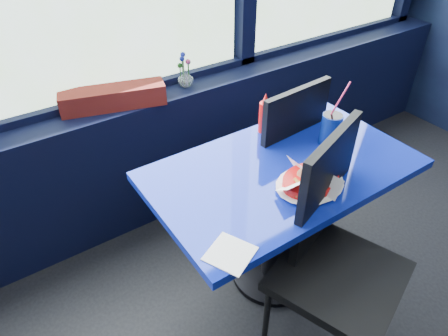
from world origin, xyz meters
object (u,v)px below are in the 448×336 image
at_px(flower_vase, 185,76).
at_px(ketchup_bottle, 265,115).
at_px(food_basket, 311,179).
at_px(soda_cup, 331,128).
at_px(near_table, 280,197).
at_px(chair_near_front, 332,244).
at_px(planter_box, 113,97).
at_px(chair_near_back, 276,149).

distance_m(flower_vase, ketchup_bottle, 0.59).
height_order(food_basket, soda_cup, soda_cup).
relative_size(near_table, chair_near_front, 1.16).
relative_size(chair_near_front, planter_box, 1.93).
bearing_deg(soda_cup, flower_vase, 110.59).
bearing_deg(food_basket, ketchup_bottle, 97.44).
bearing_deg(chair_near_front, soda_cup, 29.40).
bearing_deg(flower_vase, ketchup_bottle, -78.44).
xyz_separation_m(chair_near_front, soda_cup, (0.34, 0.39, 0.23)).
relative_size(flower_vase, ketchup_bottle, 0.94).
bearing_deg(flower_vase, chair_near_back, -65.33).
bearing_deg(planter_box, near_table, -46.40).
relative_size(planter_box, flower_vase, 2.71).
relative_size(planter_box, food_basket, 1.61).
xyz_separation_m(near_table, chair_near_back, (0.24, 0.31, 0.00)).
bearing_deg(near_table, planter_box, 117.45).
relative_size(planter_box, soda_cup, 1.66).
xyz_separation_m(near_table, ketchup_bottle, (0.11, 0.28, 0.27)).
relative_size(chair_near_back, ketchup_bottle, 4.69).
xyz_separation_m(chair_near_front, ketchup_bottle, (0.14, 0.64, 0.25)).
xyz_separation_m(near_table, flower_vase, (-0.01, 0.85, 0.29)).
relative_size(chair_near_front, soda_cup, 3.21).
relative_size(chair_near_back, food_basket, 2.97).
height_order(near_table, planter_box, planter_box).
bearing_deg(food_basket, soda_cup, 53.04).
distance_m(chair_near_front, food_basket, 0.27).
xyz_separation_m(planter_box, soda_cup, (0.75, -0.83, -0.02)).
bearing_deg(soda_cup, ketchup_bottle, 127.23).
relative_size(flower_vase, food_basket, 0.59).
bearing_deg(chair_near_back, ketchup_bottle, 10.09).
xyz_separation_m(chair_near_front, food_basket, (0.04, 0.20, 0.19)).
height_order(flower_vase, food_basket, flower_vase).
height_order(near_table, soda_cup, soda_cup).
relative_size(food_basket, ketchup_bottle, 1.58).
height_order(near_table, ketchup_bottle, ketchup_bottle).
xyz_separation_m(near_table, soda_cup, (0.30, 0.02, 0.26)).
distance_m(flower_vase, food_basket, 1.02).
xyz_separation_m(chair_near_back, ketchup_bottle, (-0.13, -0.03, 0.27)).
bearing_deg(planter_box, chair_near_back, -22.13).
height_order(near_table, chair_near_front, chair_near_front).
relative_size(near_table, ketchup_bottle, 5.69).
distance_m(near_table, soda_cup, 0.40).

